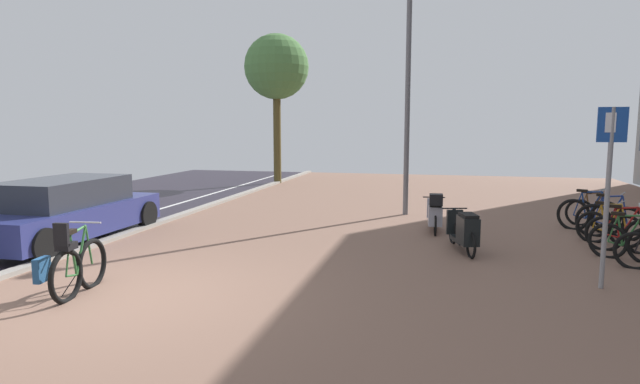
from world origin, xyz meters
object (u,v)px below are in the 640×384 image
Objects in this scene: bicycle_rack_02 at (624,234)px; scooter_mid at (435,214)px; bicycle_foreground at (75,267)px; bicycle_rack_04 at (610,221)px; parking_sign at (608,179)px; bicycle_rack_06 at (593,213)px; bicycle_rack_03 at (609,228)px; bicycle_rack_05 at (590,216)px; lamp_post at (408,77)px; street_tree at (276,68)px; parked_car_near at (65,211)px; bicycle_rack_01 at (627,242)px; scooter_near at (464,231)px.

scooter_mid is at bearing 162.32° from bicycle_rack_02.
bicycle_rack_04 is (8.59, 5.90, -0.05)m from bicycle_foreground.
bicycle_rack_06 is at bearing 77.04° from parking_sign.
scooter_mid reaches higher than bicycle_rack_03.
scooter_mid is at bearing -165.61° from bicycle_rack_05.
bicycle_rack_02 is 0.50× the size of parking_sign.
lamp_post reaches higher than bicycle_rack_04.
bicycle_rack_05 is (-0.23, 0.67, 0.00)m from bicycle_rack_04.
parked_car_near is at bearing -94.42° from street_tree.
bicycle_foreground is 9.52m from lamp_post.
bicycle_rack_01 reaches higher than scooter_near.
parking_sign is at bearing -5.84° from parked_car_near.
lamp_post is at bearing 142.12° from bicycle_rack_02.
scooter_near is 8.16m from parked_car_near.
parked_car_near is at bearing -175.52° from bicycle_rack_01.
parked_car_near is 10.11m from parking_sign.
scooter_mid reaches higher than bicycle_rack_01.
parking_sign is at bearing 15.24° from bicycle_foreground.
parked_car_near is (-8.12, -0.82, 0.22)m from scooter_near.
bicycle_foreground is 1.10× the size of bicycle_rack_04.
bicycle_rack_04 is at bearing -90.31° from bicycle_rack_06.
street_tree is at bearing 85.58° from parked_car_near.
scooter_mid is (-3.39, 1.80, 0.10)m from bicycle_rack_01.
bicycle_foreground is 9.17m from bicycle_rack_01.
scooter_near is at bearing -72.47° from scooter_mid.
bicycle_rack_04 is 14.25m from street_tree.
bicycle_rack_04 is at bearing -71.20° from bicycle_rack_05.
parking_sign reaches higher than scooter_mid.
bicycle_foreground is 0.21× the size of lamp_post.
parked_car_near reaches higher than bicycle_rack_06.
street_tree reaches higher than bicycle_rack_01.
bicycle_foreground reaches higher than bicycle_rack_03.
bicycle_rack_01 is 0.27× the size of parked_car_near.
scooter_mid is (4.92, 5.69, 0.02)m from bicycle_foreground.
scooter_mid is at bearing 49.16° from bicycle_foreground.
street_tree is at bearing 139.48° from bicycle_rack_04.
street_tree is (-10.17, 10.15, 4.42)m from bicycle_rack_02.
bicycle_rack_03 is 0.68× the size of scooter_near.
street_tree reaches higher than bicycle_foreground.
bicycle_foreground is at bearing -139.88° from bicycle_rack_06.
bicycle_rack_01 is 15.40m from street_tree.
bicycle_rack_05 is at bearing 88.81° from bicycle_rack_01.
lamp_post reaches higher than parking_sign.
bicycle_rack_02 is 1.35m from bicycle_rack_04.
street_tree is (-1.72, 14.71, 4.36)m from bicycle_foreground.
bicycle_rack_03 is at bearing 31.97° from bicycle_foreground.
parking_sign is (-0.97, -4.56, 1.27)m from bicycle_rack_05.
bicycle_foreground reaches higher than scooter_near.
scooter_mid is at bearing 19.39° from parked_car_near.
parked_car_near reaches higher than bicycle_rack_05.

